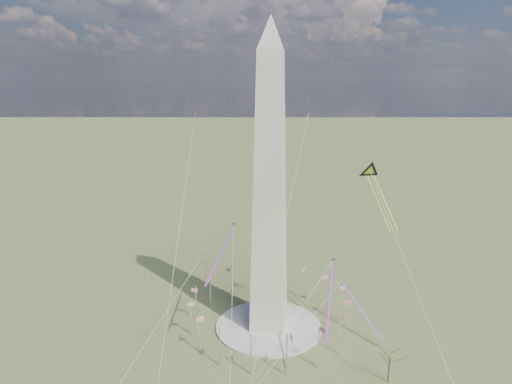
# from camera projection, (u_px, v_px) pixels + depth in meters

# --- Properties ---
(ground) EXTENTS (2000.00, 2000.00, 0.00)m
(ground) POSITION_uv_depth(u_px,v_px,m) (269.00, 328.00, 155.57)
(ground) COLOR #506331
(ground) RESTS_ON ground
(plaza) EXTENTS (36.00, 36.00, 0.80)m
(plaza) POSITION_uv_depth(u_px,v_px,m) (269.00, 327.00, 155.47)
(plaza) COLOR #B5ACA6
(plaza) RESTS_ON ground
(washington_monument) EXTENTS (15.56, 15.56, 100.00)m
(washington_monument) POSITION_uv_depth(u_px,v_px,m) (270.00, 191.00, 143.97)
(washington_monument) COLOR beige
(washington_monument) RESTS_ON plaza
(flagpole_ring) EXTENTS (54.40, 54.40, 13.00)m
(flagpole_ring) POSITION_uv_depth(u_px,v_px,m) (269.00, 308.00, 153.81)
(flagpole_ring) COLOR white
(flagpole_ring) RESTS_ON ground
(tree_near) EXTENTS (6.95, 6.95, 12.17)m
(tree_near) POSITION_uv_depth(u_px,v_px,m) (390.00, 355.00, 125.49)
(tree_near) COLOR #483A2B
(tree_near) RESTS_ON ground
(kite_delta_black) EXTENTS (13.35, 21.97, 18.10)m
(kite_delta_black) POSITION_uv_depth(u_px,v_px,m) (371.00, 174.00, 150.09)
(kite_delta_black) COLOR black
(kite_delta_black) RESTS_ON ground
(kite_diamond_purple) EXTENTS (1.96, 2.87, 8.48)m
(kite_diamond_purple) POSITION_uv_depth(u_px,v_px,m) (204.00, 257.00, 153.21)
(kite_diamond_purple) COLOR #4A1C80
(kite_diamond_purple) RESTS_ON ground
(kite_streamer_left) EXTENTS (2.17, 23.27, 15.99)m
(kite_streamer_left) POSITION_uv_depth(u_px,v_px,m) (331.00, 287.00, 130.50)
(kite_streamer_left) COLOR #F42641
(kite_streamer_left) RESTS_ON ground
(kite_streamer_mid) EXTENTS (4.68, 20.22, 13.96)m
(kite_streamer_mid) POSITION_uv_depth(u_px,v_px,m) (224.00, 245.00, 141.83)
(kite_streamer_mid) COLOR #F42641
(kite_streamer_mid) RESTS_ON ground
(kite_streamer_right) EXTENTS (15.34, 15.65, 14.20)m
(kite_streamer_right) POSITION_uv_depth(u_px,v_px,m) (356.00, 302.00, 151.41)
(kite_streamer_right) COLOR #F42641
(kite_streamer_right) RESTS_ON ground
(kite_small_red) EXTENTS (1.12, 1.80, 4.10)m
(kite_small_red) POSITION_uv_depth(u_px,v_px,m) (196.00, 114.00, 184.29)
(kite_small_red) COLOR red
(kite_small_red) RESTS_ON ground
(kite_small_white) EXTENTS (1.15, 1.67, 4.16)m
(kite_small_white) POSITION_uv_depth(u_px,v_px,m) (308.00, 116.00, 186.31)
(kite_small_white) COLOR white
(kite_small_white) RESTS_ON ground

